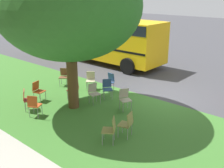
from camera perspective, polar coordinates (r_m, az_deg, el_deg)
ground at (r=12.51m, az=9.85°, el=-2.87°), size 80.00×80.00×0.00m
grass_verge at (r=10.11m, az=0.27°, el=-8.03°), size 48.00×6.00×0.01m
street_tree at (r=10.53m, az=-9.07°, el=15.84°), size 5.48×5.48×6.10m
chair_0 at (r=10.95m, az=2.72°, el=-2.89°), size 0.57×0.56×0.88m
chair_1 at (r=8.61m, az=-0.29°, el=-9.30°), size 0.58×0.58×0.88m
chair_2 at (r=14.04m, az=-10.10°, el=1.81°), size 0.58×0.58×0.88m
chair_3 at (r=11.42m, az=-17.46°, el=-2.86°), size 0.57×0.57×0.88m
chair_4 at (r=12.19m, az=-8.13°, el=-0.75°), size 0.54×0.55×0.88m
chair_5 at (r=12.12m, az=-1.00°, el=-0.68°), size 0.59×0.59×0.88m
chair_6 at (r=13.30m, az=-4.53°, el=1.07°), size 0.59×0.59×0.88m
chair_7 at (r=10.75m, az=-16.09°, el=-4.10°), size 0.56×0.57×0.88m
chair_8 at (r=8.96m, az=3.20°, el=-8.15°), size 0.52×0.51×0.88m
chair_9 at (r=12.99m, az=-0.52°, el=0.70°), size 0.45×0.46×0.88m
chair_10 at (r=11.59m, az=-3.87°, el=-1.65°), size 0.51×0.51×0.88m
chair_11 at (r=12.27m, az=-15.32°, el=-1.13°), size 0.52×0.51×0.88m
school_bus at (r=18.94m, az=-3.99°, el=10.35°), size 10.40×2.80×2.88m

